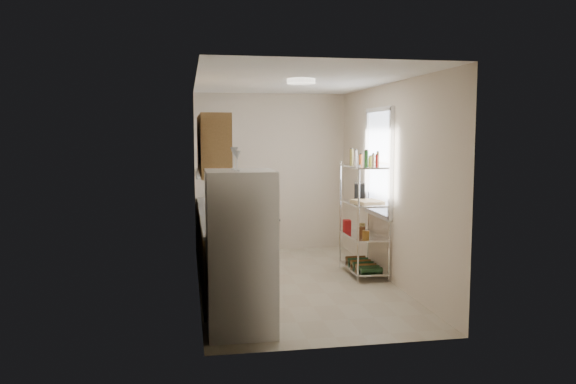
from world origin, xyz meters
name	(u,v)px	position (x,y,z in m)	size (l,w,h in m)	color
room	(296,184)	(0.00, 0.00, 1.30)	(2.52, 4.42, 2.62)	#B4AA92
counter_run	(223,245)	(-0.92, 0.44, 0.45)	(0.63, 3.51, 0.90)	#B5854D
upper_cabinets	(212,144)	(-1.05, 0.10, 1.81)	(0.33, 2.20, 0.72)	#B5854D
range_hood	(214,173)	(-1.00, 0.90, 1.39)	(0.50, 0.60, 0.12)	#B7BABC
window	(379,162)	(1.23, 0.35, 1.55)	(0.06, 1.00, 1.46)	white
bakers_rack	(364,195)	(1.00, 0.30, 1.11)	(0.45, 0.90, 1.73)	silver
ceiling_dome	(301,81)	(0.00, -0.30, 2.57)	(0.34, 0.34, 0.06)	white
refrigerator	(241,252)	(-0.87, -1.64, 0.80)	(0.66, 0.66, 1.60)	white
wine_glass_a	(234,158)	(-0.91, -1.53, 1.71)	(0.08, 0.08, 0.22)	silver
wine_glass_b	(237,161)	(-0.91, -1.77, 1.69)	(0.07, 0.07, 0.19)	silver
rice_cooker	(220,208)	(-0.97, 0.13, 1.00)	(0.26, 0.26, 0.21)	white
frying_pan_large	(214,207)	(-1.01, 0.87, 0.92)	(0.24, 0.24, 0.04)	black
frying_pan_small	(216,204)	(-0.97, 1.19, 0.92)	(0.20, 0.20, 0.04)	black
cutting_board	(368,201)	(1.05, 0.26, 1.03)	(0.34, 0.44, 0.03)	tan
espresso_machine	(360,191)	(1.02, 0.56, 1.14)	(0.15, 0.22, 0.25)	black
storage_bag	(347,225)	(0.86, 0.63, 0.64)	(0.10, 0.14, 0.16)	maroon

